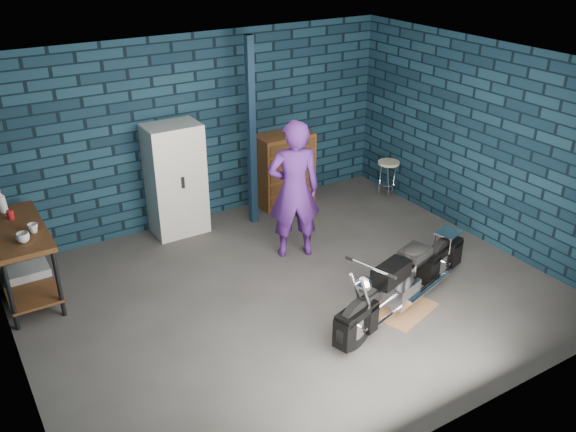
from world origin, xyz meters
name	(u,v)px	position (x,y,z in m)	size (l,w,h in m)	color
ground	(291,294)	(0.00, 0.00, 0.00)	(6.00, 6.00, 0.00)	#464442
room_walls	(266,130)	(0.00, 0.55, 1.90)	(6.02, 5.01, 2.71)	black
support_post	(251,134)	(0.55, 1.95, 1.35)	(0.10, 0.10, 2.70)	#122539
workbench	(24,263)	(-2.68, 1.60, 0.46)	(0.60, 1.40, 0.91)	#5A301B
drip_mat	(402,309)	(0.93, -0.94, 0.00)	(0.74, 0.56, 0.01)	brown
motorcycle	(405,275)	(0.93, -0.94, 0.45)	(2.06, 0.56, 0.91)	black
person	(294,190)	(0.54, 0.82, 0.93)	(0.68, 0.45, 1.86)	#4E2079
storage_bin	(28,279)	(-2.66, 1.72, 0.16)	(0.50, 0.36, 0.31)	gray
locker	(176,180)	(-0.50, 2.23, 0.80)	(0.74, 0.53, 1.59)	silver
tool_chest	(285,170)	(1.27, 2.23, 0.57)	(0.85, 0.47, 1.14)	brown
shop_stool	(387,180)	(2.78, 1.58, 0.31)	(0.34, 0.34, 0.62)	#BFB190
cup_a	(23,238)	(-2.67, 1.20, 0.97)	(0.14, 0.14, 0.11)	#BFB190
cup_b	(33,228)	(-2.53, 1.38, 0.96)	(0.11, 0.11, 0.10)	#BFB190
mug_red	(10,215)	(-2.68, 1.88, 0.96)	(0.08, 0.08, 0.11)	#A81619
bottle	(1,201)	(-2.73, 2.12, 1.05)	(0.11, 0.11, 0.29)	gray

